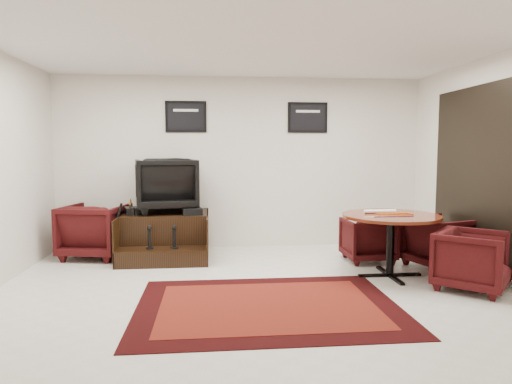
# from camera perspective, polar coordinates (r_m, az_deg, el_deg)

# --- Properties ---
(ground) EXTENTS (6.00, 6.00, 0.00)m
(ground) POSITION_cam_1_polar(r_m,az_deg,el_deg) (5.31, 0.04, -12.41)
(ground) COLOR silver
(ground) RESTS_ON ground
(room_shell) EXTENTS (6.02, 5.02, 2.81)m
(room_shell) POSITION_cam_1_polar(r_m,az_deg,el_deg) (5.24, 4.38, 7.14)
(room_shell) COLOR silver
(room_shell) RESTS_ON ground
(area_rug) EXTENTS (2.70, 2.03, 0.01)m
(area_rug) POSITION_cam_1_polar(r_m,az_deg,el_deg) (4.86, 1.50, -14.04)
(area_rug) COLOR black
(area_rug) RESTS_ON ground
(shine_podium) EXTENTS (1.28, 1.32, 0.66)m
(shine_podium) POSITION_cam_1_polar(r_m,az_deg,el_deg) (7.11, -11.17, -5.44)
(shine_podium) COLOR black
(shine_podium) RESTS_ON ground
(shine_chair) EXTENTS (1.03, 0.98, 0.92)m
(shine_chair) POSITION_cam_1_polar(r_m,az_deg,el_deg) (7.14, -11.18, 1.21)
(shine_chair) COLOR black
(shine_chair) RESTS_ON shine_podium
(shoes_pair) EXTENTS (0.30, 0.34, 0.11)m
(shoes_pair) POSITION_cam_1_polar(r_m,az_deg,el_deg) (7.02, -15.10, -2.28)
(shoes_pair) COLOR black
(shoes_pair) RESTS_ON shine_podium
(polish_kit) EXTENTS (0.30, 0.23, 0.10)m
(polish_kit) POSITION_cam_1_polar(r_m,az_deg,el_deg) (6.77, -7.95, -2.46)
(polish_kit) COLOR black
(polish_kit) RESTS_ON shine_podium
(umbrella_black) EXTENTS (0.33, 0.12, 0.88)m
(umbrella_black) POSITION_cam_1_polar(r_m,az_deg,el_deg) (6.97, -17.42, -4.68)
(umbrella_black) COLOR black
(umbrella_black) RESTS_ON ground
(umbrella_hooked) EXTENTS (0.32, 0.12, 0.86)m
(umbrella_hooked) POSITION_cam_1_polar(r_m,az_deg,el_deg) (7.16, -17.44, -4.48)
(umbrella_hooked) COLOR black
(umbrella_hooked) RESTS_ON ground
(armchair_side) EXTENTS (1.01, 0.97, 0.89)m
(armchair_side) POSITION_cam_1_polar(r_m,az_deg,el_deg) (7.29, -19.46, -4.26)
(armchair_side) COLOR black
(armchair_side) RESTS_ON ground
(meeting_table) EXTENTS (1.22, 1.22, 0.80)m
(meeting_table) POSITION_cam_1_polar(r_m,az_deg,el_deg) (6.03, 16.51, -3.61)
(meeting_table) COLOR #441809
(meeting_table) RESTS_ON ground
(table_chair_back) EXTENTS (0.69, 0.65, 0.69)m
(table_chair_back) POSITION_cam_1_polar(r_m,az_deg,el_deg) (6.85, 13.81, -5.54)
(table_chair_back) COLOR black
(table_chair_back) RESTS_ON ground
(table_chair_window) EXTENTS (0.92, 0.96, 0.79)m
(table_chair_window) POSITION_cam_1_polar(r_m,az_deg,el_deg) (6.77, 21.99, -5.47)
(table_chair_window) COLOR black
(table_chair_window) RESTS_ON ground
(table_chair_corner) EXTENTS (1.01, 1.02, 0.76)m
(table_chair_corner) POSITION_cam_1_polar(r_m,az_deg,el_deg) (5.85, 25.44, -7.39)
(table_chair_corner) COLOR black
(table_chair_corner) RESTS_ON ground
(paper_roll) EXTENTS (0.42, 0.05, 0.05)m
(paper_roll) POSITION_cam_1_polar(r_m,az_deg,el_deg) (6.10, 15.24, -2.35)
(paper_roll) COLOR white
(paper_roll) RESTS_ON meeting_table
(table_clutter) EXTENTS (0.57, 0.31, 0.01)m
(table_clutter) POSITION_cam_1_polar(r_m,az_deg,el_deg) (6.01, 16.90, -2.70)
(table_clutter) COLOR orange
(table_clutter) RESTS_ON meeting_table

